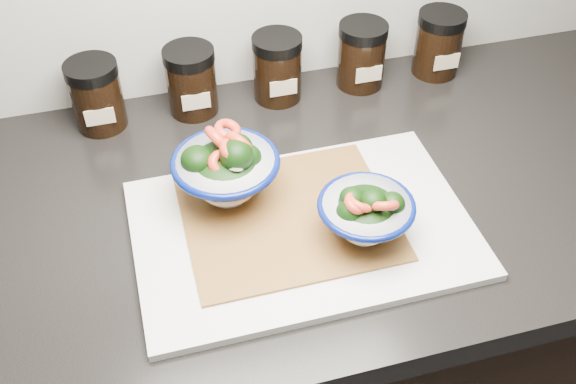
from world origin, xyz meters
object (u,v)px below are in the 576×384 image
object	(u,v)px
spice_jar_b	(191,81)
spice_jar_d	(361,55)
spice_jar_a	(96,95)
spice_jar_e	(438,43)
bowl_left	(227,169)
cutting_board	(302,229)
bowl_right	(365,213)
spice_jar_c	(277,68)

from	to	relation	value
spice_jar_b	spice_jar_d	bearing A→B (deg)	0.00
spice_jar_a	spice_jar_e	distance (m)	0.58
spice_jar_b	bowl_left	bearing A→B (deg)	-87.51
cutting_board	bowl_left	bearing A→B (deg)	136.28
bowl_left	bowl_right	world-z (taller)	bowl_left
cutting_board	bowl_left	xyz separation A→B (m)	(-0.08, 0.08, 0.06)
bowl_left	spice_jar_d	bearing A→B (deg)	39.99
bowl_right	spice_jar_c	distance (m)	0.36
cutting_board	spice_jar_d	bearing A→B (deg)	58.24
cutting_board	spice_jar_d	distance (m)	0.37
cutting_board	spice_jar_d	size ratio (longest dim) A/B	3.98
spice_jar_c	spice_jar_e	size ratio (longest dim) A/B	1.00
bowl_left	spice_jar_d	distance (m)	0.36
spice_jar_c	spice_jar_e	world-z (taller)	same
spice_jar_d	spice_jar_e	size ratio (longest dim) A/B	1.00
bowl_left	spice_jar_c	bearing A→B (deg)	60.51
cutting_board	bowl_left	size ratio (longest dim) A/B	3.03
bowl_left	spice_jar_a	world-z (taller)	bowl_left
bowl_left	bowl_right	bearing A→B (deg)	-37.99
spice_jar_b	spice_jar_d	distance (m)	0.29
spice_jar_a	bowl_left	bearing A→B (deg)	-55.75
bowl_left	spice_jar_c	world-z (taller)	bowl_left
bowl_right	spice_jar_c	bearing A→B (deg)	93.68
bowl_left	spice_jar_b	xyz separation A→B (m)	(-0.01, 0.23, -0.01)
spice_jar_a	spice_jar_b	distance (m)	0.15
bowl_right	spice_jar_a	world-z (taller)	spice_jar_a
bowl_left	spice_jar_b	size ratio (longest dim) A/B	1.32
bowl_left	spice_jar_e	size ratio (longest dim) A/B	1.32
spice_jar_c	bowl_right	bearing A→B (deg)	-86.32
cutting_board	spice_jar_c	xyz separation A→B (m)	(0.05, 0.31, 0.05)
spice_jar_a	spice_jar_b	world-z (taller)	same
spice_jar_d	spice_jar_b	bearing A→B (deg)	180.00
spice_jar_c	spice_jar_e	distance (m)	0.29
spice_jar_e	bowl_left	bearing A→B (deg)	-150.86
spice_jar_c	spice_jar_e	xyz separation A→B (m)	(0.29, 0.00, 0.00)
bowl_right	spice_jar_b	distance (m)	0.39
spice_jar_a	spice_jar_e	world-z (taller)	same
bowl_right	spice_jar_b	size ratio (longest dim) A/B	1.12
cutting_board	spice_jar_a	world-z (taller)	spice_jar_a
spice_jar_d	spice_jar_c	bearing A→B (deg)	180.00
cutting_board	spice_jar_e	world-z (taller)	spice_jar_e
bowl_left	spice_jar_a	size ratio (longest dim) A/B	1.32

